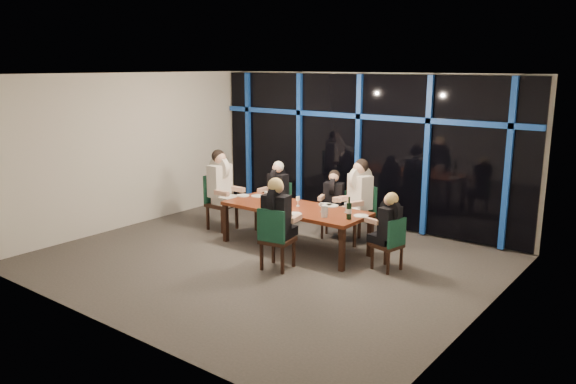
# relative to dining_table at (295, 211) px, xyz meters

# --- Properties ---
(room) EXTENTS (7.04, 7.00, 3.02)m
(room) POSITION_rel_dining_table_xyz_m (0.00, -0.80, 1.34)
(room) COLOR #514C48
(room) RESTS_ON ground
(window_wall) EXTENTS (6.86, 0.43, 2.94)m
(window_wall) POSITION_rel_dining_table_xyz_m (0.01, 2.13, 0.87)
(window_wall) COLOR black
(window_wall) RESTS_ON ground
(dining_table) EXTENTS (2.60, 1.00, 0.75)m
(dining_table) POSITION_rel_dining_table_xyz_m (0.00, 0.00, 0.00)
(dining_table) COLOR brown
(dining_table) RESTS_ON ground
(chair_far_left) EXTENTS (0.42, 0.42, 0.91)m
(chair_far_left) POSITION_rel_dining_table_xyz_m (-1.03, 0.86, -0.18)
(chair_far_left) COLOR black
(chair_far_left) RESTS_ON ground
(chair_far_mid) EXTENTS (0.51, 0.51, 0.86)m
(chair_far_mid) POSITION_rel_dining_table_xyz_m (0.14, 1.03, -0.20)
(chair_far_mid) COLOR black
(chair_far_mid) RESTS_ON ground
(chair_far_right) EXTENTS (0.63, 0.63, 1.04)m
(chair_far_right) POSITION_rel_dining_table_xyz_m (0.72, 1.03, -0.10)
(chair_far_right) COLOR black
(chair_far_right) RESTS_ON ground
(chair_end_left) EXTENTS (0.50, 0.50, 1.07)m
(chair_end_left) POSITION_rel_dining_table_xyz_m (-1.93, 0.08, -0.09)
(chair_end_left) COLOR black
(chair_end_left) RESTS_ON ground
(chair_end_right) EXTENTS (0.47, 0.47, 0.85)m
(chair_end_right) POSITION_rel_dining_table_xyz_m (1.84, 0.03, -0.21)
(chair_end_right) COLOR black
(chair_end_right) RESTS_ON ground
(chair_near_mid) EXTENTS (0.53, 0.53, 1.00)m
(chair_near_mid) POSITION_rel_dining_table_xyz_m (0.39, -1.04, -0.12)
(chair_near_mid) COLOR black
(chair_near_mid) RESTS_ON ground
(diner_far_left) EXTENTS (0.45, 0.56, 0.88)m
(diner_far_left) POSITION_rel_dining_table_xyz_m (-1.03, 0.78, 0.19)
(diner_far_left) COLOR black
(diner_far_left) RESTS_ON ground
(diner_far_mid) EXTENTS (0.52, 0.59, 0.84)m
(diner_far_mid) POSITION_rel_dining_table_xyz_m (0.16, 0.96, 0.15)
(diner_far_mid) COLOR black
(diner_far_mid) RESTS_ON ground
(diner_far_right) EXTENTS (0.65, 0.71, 1.01)m
(diner_far_right) POSITION_rel_dining_table_xyz_m (0.69, 0.95, 0.31)
(diner_far_right) COLOR silver
(diner_far_right) RESTS_ON ground
(diner_end_left) EXTENTS (0.66, 0.53, 1.04)m
(diner_end_left) POSITION_rel_dining_table_xyz_m (-1.84, 0.08, 0.33)
(diner_end_left) COLOR silver
(diner_end_left) RESTS_ON ground
(diner_end_right) EXTENTS (0.57, 0.47, 0.83)m
(diner_end_right) POSITION_rel_dining_table_xyz_m (1.77, 0.04, 0.14)
(diner_end_right) COLOR black
(diner_end_right) RESTS_ON ground
(diner_near_mid) EXTENTS (0.54, 0.66, 0.98)m
(diner_near_mid) POSITION_rel_dining_table_xyz_m (0.38, -0.96, 0.27)
(diner_near_mid) COLOR black
(diner_near_mid) RESTS_ON ground
(plate_far_left) EXTENTS (0.24, 0.24, 0.01)m
(plate_far_left) POSITION_rel_dining_table_xyz_m (-1.03, 0.22, 0.08)
(plate_far_left) COLOR white
(plate_far_left) RESTS_ON dining_table
(plate_far_mid) EXTENTS (0.24, 0.24, 0.01)m
(plate_far_mid) POSITION_rel_dining_table_xyz_m (0.34, 0.43, 0.08)
(plate_far_mid) COLOR white
(plate_far_mid) RESTS_ON dining_table
(plate_far_right) EXTENTS (0.24, 0.24, 0.01)m
(plate_far_right) POSITION_rel_dining_table_xyz_m (0.47, 0.43, 0.08)
(plate_far_right) COLOR white
(plate_far_right) RESTS_ON dining_table
(plate_end_left) EXTENTS (0.24, 0.24, 0.01)m
(plate_end_left) POSITION_rel_dining_table_xyz_m (-1.27, 0.08, 0.08)
(plate_end_left) COLOR white
(plate_end_left) RESTS_ON dining_table
(plate_end_right) EXTENTS (0.24, 0.24, 0.01)m
(plate_end_right) POSITION_rel_dining_table_xyz_m (1.21, 0.16, 0.08)
(plate_end_right) COLOR white
(plate_end_right) RESTS_ON dining_table
(plate_near_mid) EXTENTS (0.24, 0.24, 0.01)m
(plate_near_mid) POSITION_rel_dining_table_xyz_m (0.29, -0.40, 0.08)
(plate_near_mid) COLOR white
(plate_near_mid) RESTS_ON dining_table
(wine_bottle) EXTENTS (0.08, 0.08, 0.36)m
(wine_bottle) POSITION_rel_dining_table_xyz_m (1.15, -0.11, 0.21)
(wine_bottle) COLOR black
(wine_bottle) RESTS_ON dining_table
(water_pitcher) EXTENTS (0.12, 0.11, 0.19)m
(water_pitcher) POSITION_rel_dining_table_xyz_m (0.77, -0.24, 0.17)
(water_pitcher) COLOR silver
(water_pitcher) RESTS_ON dining_table
(tea_light) EXTENTS (0.05, 0.05, 0.03)m
(tea_light) POSITION_rel_dining_table_xyz_m (-0.05, -0.26, 0.08)
(tea_light) COLOR #F7984A
(tea_light) RESTS_ON dining_table
(wine_glass_a) EXTENTS (0.07, 0.07, 0.19)m
(wine_glass_a) POSITION_rel_dining_table_xyz_m (-0.21, -0.01, 0.21)
(wine_glass_a) COLOR silver
(wine_glass_a) RESTS_ON dining_table
(wine_glass_b) EXTENTS (0.06, 0.06, 0.17)m
(wine_glass_b) POSITION_rel_dining_table_xyz_m (0.00, 0.08, 0.19)
(wine_glass_b) COLOR silver
(wine_glass_b) RESTS_ON dining_table
(wine_glass_c) EXTENTS (0.06, 0.06, 0.16)m
(wine_glass_c) POSITION_rel_dining_table_xyz_m (0.55, 0.00, 0.18)
(wine_glass_c) COLOR silver
(wine_glass_c) RESTS_ON dining_table
(wine_glass_d) EXTENTS (0.06, 0.06, 0.16)m
(wine_glass_d) POSITION_rel_dining_table_xyz_m (-0.73, 0.10, 0.18)
(wine_glass_d) COLOR silver
(wine_glass_d) RESTS_ON dining_table
(wine_glass_e) EXTENTS (0.06, 0.06, 0.16)m
(wine_glass_e) POSITION_rel_dining_table_xyz_m (0.89, 0.22, 0.18)
(wine_glass_e) COLOR white
(wine_glass_e) RESTS_ON dining_table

